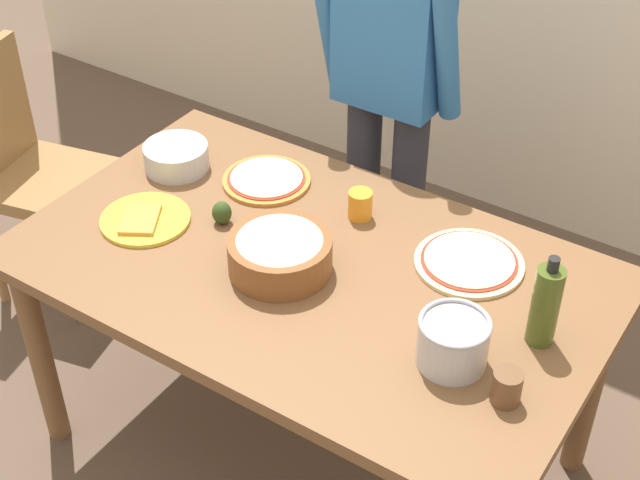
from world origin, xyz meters
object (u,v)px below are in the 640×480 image
at_px(person_cook, 390,76).
at_px(cup_small_brown, 507,387).
at_px(pizza_raw_on_board, 469,262).
at_px(pizza_cooked_on_tray, 266,179).
at_px(olive_oil_bottle, 545,305).
at_px(plate_with_slice, 144,219).
at_px(mixing_bowl_steel, 176,157).
at_px(popcorn_bowl, 280,251).
at_px(steel_pot, 453,341).
at_px(chair_wooden_left, 26,162).
at_px(dining_table, 310,289).
at_px(avocado, 222,213).
at_px(cup_orange, 359,204).

height_order(person_cook, cup_small_brown, person_cook).
relative_size(pizza_raw_on_board, pizza_cooked_on_tray, 1.11).
height_order(pizza_raw_on_board, olive_oil_bottle, olive_oil_bottle).
bearing_deg(plate_with_slice, mixing_bowl_steel, 111.37).
distance_m(person_cook, pizza_raw_on_board, 0.78).
bearing_deg(popcorn_bowl, cup_small_brown, -8.34).
height_order(mixing_bowl_steel, olive_oil_bottle, olive_oil_bottle).
distance_m(popcorn_bowl, steel_pot, 0.54).
bearing_deg(steel_pot, chair_wooden_left, 171.74).
relative_size(popcorn_bowl, mixing_bowl_steel, 1.40).
bearing_deg(mixing_bowl_steel, olive_oil_bottle, -4.71).
bearing_deg(dining_table, chair_wooden_left, 173.87).
xyz_separation_m(chair_wooden_left, steel_pot, (1.81, -0.26, 0.29)).
relative_size(pizza_cooked_on_tray, steel_pot, 1.55).
xyz_separation_m(olive_oil_bottle, steel_pot, (-0.15, -0.19, -0.05)).
bearing_deg(olive_oil_bottle, avocado, -177.18).
xyz_separation_m(pizza_raw_on_board, plate_with_slice, (-0.87, -0.34, -0.00)).
bearing_deg(plate_with_slice, dining_table, 11.33).
xyz_separation_m(steel_pot, cup_orange, (-0.49, 0.38, -0.02)).
bearing_deg(avocado, olive_oil_bottle, 2.82).
xyz_separation_m(dining_table, popcorn_bowl, (-0.05, -0.06, 0.15)).
height_order(pizza_raw_on_board, mixing_bowl_steel, mixing_bowl_steel).
bearing_deg(mixing_bowl_steel, plate_with_slice, -68.63).
xyz_separation_m(cup_orange, avocado, (-0.31, -0.24, -0.01)).
bearing_deg(avocado, steel_pot, -9.86).
height_order(pizza_raw_on_board, cup_orange, cup_orange).
distance_m(mixing_bowl_steel, cup_orange, 0.61).
bearing_deg(pizza_cooked_on_tray, cup_small_brown, -23.29).
xyz_separation_m(pizza_raw_on_board, pizza_cooked_on_tray, (-0.69, 0.02, 0.00)).
height_order(person_cook, olive_oil_bottle, person_cook).
xyz_separation_m(pizza_cooked_on_tray, olive_oil_bottle, (0.96, -0.19, 0.10)).
xyz_separation_m(pizza_raw_on_board, steel_pot, (0.13, -0.35, 0.06)).
height_order(dining_table, chair_wooden_left, chair_wooden_left).
distance_m(plate_with_slice, avocado, 0.23).
bearing_deg(pizza_cooked_on_tray, avocado, -86.00).
relative_size(dining_table, popcorn_bowl, 5.71).
distance_m(person_cook, popcorn_bowl, 0.84).
relative_size(dining_table, pizza_cooked_on_tray, 5.93).
xyz_separation_m(mixing_bowl_steel, cup_orange, (0.61, 0.09, 0.00)).
bearing_deg(cup_small_brown, mixing_bowl_steel, 165.19).
bearing_deg(steel_pot, pizza_raw_on_board, 109.46).
distance_m(dining_table, olive_oil_bottle, 0.67).
relative_size(chair_wooden_left, olive_oil_bottle, 3.71).
relative_size(dining_table, steel_pot, 9.22).
bearing_deg(cup_small_brown, pizza_cooked_on_tray, 156.71).
bearing_deg(cup_orange, person_cook, 110.95).
bearing_deg(cup_orange, pizza_raw_on_board, -4.09).
bearing_deg(pizza_raw_on_board, mixing_bowl_steel, -176.08).
distance_m(mixing_bowl_steel, olive_oil_bottle, 1.25).
relative_size(pizza_cooked_on_tray, cup_orange, 3.17).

